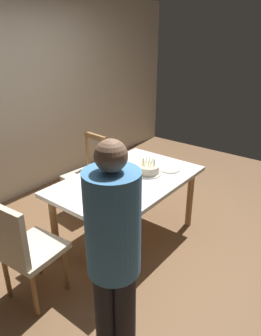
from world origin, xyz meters
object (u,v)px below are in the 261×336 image
object	(u,v)px
plate_far_side	(106,175)
plate_near_guest	(170,169)
plate_near_celebrant	(117,201)
birthday_cake	(148,170)
chair_upholstered	(23,247)
person_celebrant	(114,251)
dining_table	(127,187)
chair_spindle_back	(87,176)

from	to	relation	value
plate_far_side	plate_near_guest	size ratio (longest dim) A/B	1.00
plate_near_celebrant	plate_near_guest	bearing A→B (deg)	0.00
birthday_cake	chair_upholstered	size ratio (longest dim) A/B	0.29
plate_near_guest	person_celebrant	world-z (taller)	person_celebrant
dining_table	plate_near_guest	bearing A→B (deg)	-25.29
chair_spindle_back	chair_upholstered	bearing A→B (deg)	-153.83
plate_near_guest	person_celebrant	distance (m)	1.65
plate_near_celebrant	plate_near_guest	world-z (taller)	same
plate_near_celebrant	chair_upholstered	xyz separation A→B (m)	(-0.73, 0.35, -0.21)
birthday_cake	chair_spindle_back	xyz separation A→B (m)	(-0.03, 0.89, -0.32)
chair_spindle_back	person_celebrant	bearing A→B (deg)	-129.57
plate_near_guest	dining_table	bearing A→B (deg)	154.71
dining_table	chair_spindle_back	world-z (taller)	chair_spindle_back
plate_near_guest	person_celebrant	xyz separation A→B (m)	(-1.54, -0.55, 0.16)
plate_near_celebrant	chair_spindle_back	size ratio (longest dim) A/B	0.23
plate_far_side	plate_near_guest	bearing A→B (deg)	-39.01
plate_near_celebrant	chair_spindle_back	bearing A→B (deg)	58.45
chair_spindle_back	plate_far_side	bearing A→B (deg)	-115.69
plate_far_side	person_celebrant	size ratio (longest dim) A/B	0.14
person_celebrant	chair_upholstered	bearing A→B (deg)	93.81
dining_table	birthday_cake	bearing A→B (deg)	-22.28
birthday_cake	plate_far_side	world-z (taller)	birthday_cake
plate_far_side	chair_upholstered	bearing A→B (deg)	-175.56
dining_table	person_celebrant	bearing A→B (deg)	-144.81
dining_table	chair_upholstered	bearing A→B (deg)	173.45
birthday_cake	chair_spindle_back	world-z (taller)	chair_spindle_back
dining_table	chair_upholstered	distance (m)	1.16
birthday_cake	person_celebrant	world-z (taller)	person_celebrant
person_celebrant	plate_near_celebrant	bearing A→B (deg)	39.46
dining_table	plate_near_celebrant	bearing A→B (deg)	-152.73
birthday_cake	plate_near_celebrant	bearing A→B (deg)	-169.43
dining_table	birthday_cake	world-z (taller)	birthday_cake
chair_spindle_back	plate_near_celebrant	bearing A→B (deg)	-121.55
chair_spindle_back	birthday_cake	bearing A→B (deg)	-88.29
plate_near_celebrant	plate_far_side	size ratio (longest dim) A/B	1.00
plate_near_celebrant	chair_upholstered	distance (m)	0.83
plate_near_guest	plate_far_side	bearing A→B (deg)	140.99
chair_spindle_back	chair_upholstered	xyz separation A→B (m)	(-1.35, -0.66, 0.07)
person_celebrant	plate_far_side	bearing A→B (deg)	44.14
person_celebrant	birthday_cake	bearing A→B (deg)	27.05
birthday_cake	plate_near_guest	size ratio (longest dim) A/B	1.27
plate_far_side	person_celebrant	world-z (taller)	person_celebrant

